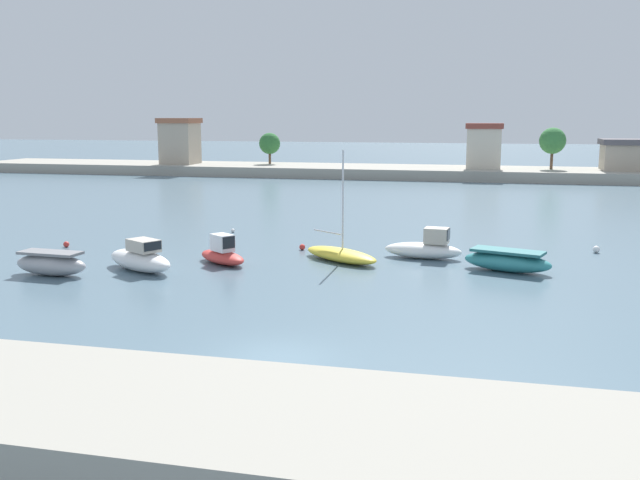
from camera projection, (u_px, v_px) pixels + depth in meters
ground_plane at (276, 358)px, 23.62m from camera, size 400.00×400.00×0.00m
seawall_embankment at (162, 441)px, 15.37m from camera, size 99.60×5.42×2.03m
moored_boat_0 at (51, 264)px, 35.92m from camera, size 4.11×1.70×1.24m
moored_boat_1 at (140, 259)px, 37.01m from camera, size 5.16×3.99×1.71m
moored_boat_2 at (222, 254)px, 38.80m from camera, size 3.82×3.35×1.64m
moored_boat_3 at (341, 254)px, 39.50m from camera, size 5.37×4.51×6.20m
moored_boat_4 at (425, 248)px, 40.22m from camera, size 4.57×2.06×1.80m
moored_boat_5 at (507, 261)px, 36.84m from camera, size 4.87×2.97×1.14m
mooring_buoy_0 at (233, 231)px, 49.26m from camera, size 0.28×0.28×0.28m
mooring_buoy_1 at (302, 247)px, 42.83m from camera, size 0.36×0.36×0.36m
mooring_buoy_2 at (66, 244)px, 43.73m from camera, size 0.36×0.36×0.36m
mooring_buoy_4 at (596, 249)px, 41.92m from camera, size 0.42×0.42×0.42m
distant_shoreline at (460, 167)px, 92.69m from camera, size 132.72×11.79×7.80m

